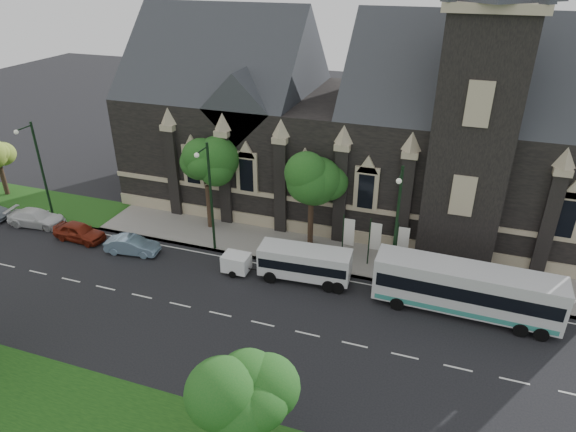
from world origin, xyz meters
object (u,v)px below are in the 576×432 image
at_px(street_lamp_near, 397,221).
at_px(car_far_red, 79,232).
at_px(tour_coach, 466,289).
at_px(shuttle_bus, 305,262).
at_px(tree_park_east, 249,389).
at_px(banner_flag_center, 373,239).
at_px(street_lamp_far, 39,167).
at_px(tree_walk_left, 209,165).
at_px(sedan, 132,245).
at_px(banner_flag_left, 347,234).
at_px(tree_walk_right, 315,179).
at_px(banner_flag_right, 401,243).
at_px(box_trailer, 236,263).
at_px(car_far_white, 36,218).
at_px(street_lamp_mid, 209,193).

xyz_separation_m(street_lamp_near, car_far_red, (-25.27, -2.01, -4.35)).
height_order(tour_coach, shuttle_bus, tour_coach).
distance_m(tree_park_east, banner_flag_center, 18.58).
distance_m(street_lamp_far, tour_coach, 35.20).
bearing_deg(tree_walk_left, sedan, -124.57).
distance_m(street_lamp_near, banner_flag_center, 3.74).
height_order(banner_flag_center, sedan, banner_flag_center).
height_order(banner_flag_left, shuttle_bus, banner_flag_left).
relative_size(tree_walk_right, street_lamp_far, 0.87).
bearing_deg(sedan, street_lamp_near, -90.91).
height_order(banner_flag_right, tour_coach, banner_flag_right).
bearing_deg(tree_park_east, car_far_red, 146.10).
bearing_deg(box_trailer, car_far_white, 176.70).
relative_size(tour_coach, box_trailer, 4.17).
relative_size(box_trailer, car_far_white, 0.56).
xyz_separation_m(tree_walk_right, shuttle_bus, (0.86, -5.08, -4.34)).
xyz_separation_m(banner_flag_center, shuttle_bus, (-4.22, -3.37, -0.91)).
bearing_deg(banner_flag_right, car_far_white, -174.37).
height_order(tour_coach, car_far_white, tour_coach).
bearing_deg(banner_flag_center, sedan, -166.78).
height_order(street_lamp_mid, tour_coach, street_lamp_mid).
xyz_separation_m(street_lamp_near, street_lamp_far, (-30.00, 0.00, 0.00)).
relative_size(tree_park_east, banner_flag_center, 1.57).
relative_size(tree_walk_left, tour_coach, 0.65).
height_order(banner_flag_left, sedan, banner_flag_left).
height_order(tree_park_east, street_lamp_far, street_lamp_far).
distance_m(shuttle_bus, car_far_red, 19.36).
relative_size(street_lamp_far, tour_coach, 0.77).
distance_m(banner_flag_left, car_far_red, 21.97).
xyz_separation_m(tree_park_east, banner_flag_center, (2.11, 18.32, -2.24)).
height_order(tree_park_east, sedan, tree_park_east).
bearing_deg(street_lamp_mid, banner_flag_left, 10.50).
bearing_deg(street_lamp_far, sedan, -13.21).
height_order(street_lamp_mid, car_far_white, street_lamp_mid).
bearing_deg(street_lamp_near, tree_walk_right, 151.94).
bearing_deg(banner_flag_left, sedan, -165.22).
bearing_deg(sedan, tree_walk_left, -42.26).
relative_size(box_trailer, car_far_red, 0.63).
bearing_deg(street_lamp_far, banner_flag_left, 4.15).
height_order(banner_flag_left, banner_flag_right, same).
relative_size(banner_flag_left, sedan, 0.94).
relative_size(street_lamp_near, banner_flag_left, 2.25).
distance_m(banner_flag_right, car_far_white, 30.99).
distance_m(banner_flag_right, car_far_red, 25.91).
bearing_deg(tree_park_east, street_lamp_far, 147.90).
height_order(tree_walk_right, car_far_red, tree_walk_right).
bearing_deg(shuttle_bus, box_trailer, -175.41).
relative_size(banner_flag_right, box_trailer, 1.42).
bearing_deg(shuttle_bus, sedan, 179.84).
height_order(street_lamp_far, banner_flag_left, street_lamp_far).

